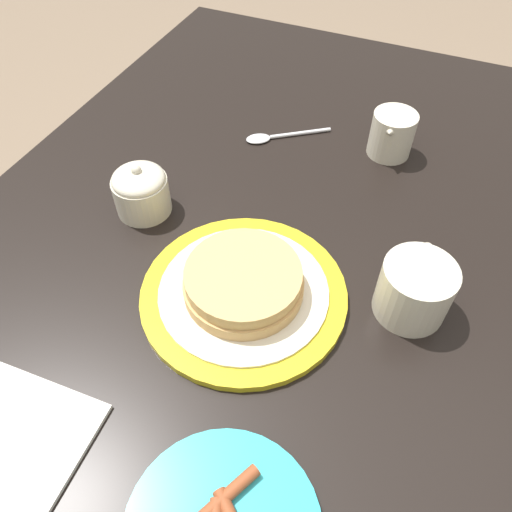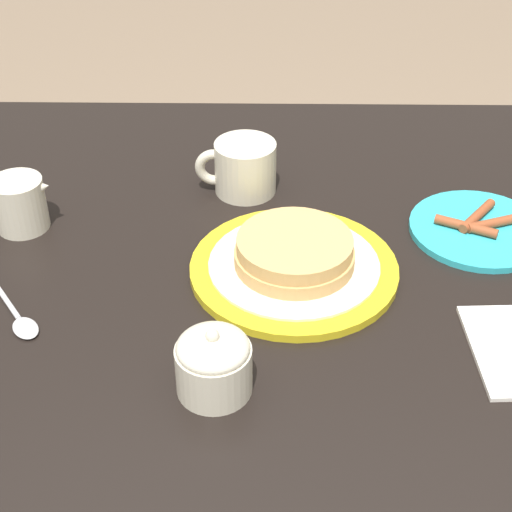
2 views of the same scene
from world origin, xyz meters
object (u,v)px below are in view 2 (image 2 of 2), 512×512
object	(u,v)px
creamer_pitcher	(20,203)
spoon	(17,316)
sugar_bowl	(214,363)
side_plate_bacon	(479,229)
coffee_mug	(243,167)
pancake_plate	(296,260)

from	to	relation	value
creamer_pitcher	spoon	world-z (taller)	creamer_pitcher
sugar_bowl	side_plate_bacon	bearing A→B (deg)	-139.16
sugar_bowl	coffee_mug	bearing A→B (deg)	-92.84
side_plate_bacon	spoon	xyz separation A→B (m)	(0.62, 0.20, -0.00)
coffee_mug	creamer_pitcher	xyz separation A→B (m)	(0.32, 0.11, -0.00)
pancake_plate	sugar_bowl	distance (m)	0.24
coffee_mug	sugar_bowl	bearing A→B (deg)	87.16
side_plate_bacon	coffee_mug	distance (m)	0.36
side_plate_bacon	coffee_mug	bearing A→B (deg)	-17.88
side_plate_bacon	coffee_mug	size ratio (longest dim) A/B	1.59
coffee_mug	spoon	world-z (taller)	coffee_mug
side_plate_bacon	sugar_bowl	world-z (taller)	sugar_bowl
coffee_mug	creamer_pitcher	size ratio (longest dim) A/B	1.13
side_plate_bacon	creamer_pitcher	distance (m)	0.66
side_plate_bacon	creamer_pitcher	size ratio (longest dim) A/B	1.79
coffee_mug	creamer_pitcher	world-z (taller)	creamer_pitcher
pancake_plate	creamer_pitcher	distance (m)	0.41
side_plate_bacon	coffee_mug	world-z (taller)	coffee_mug
creamer_pitcher	spoon	distance (m)	0.21
pancake_plate	coffee_mug	size ratio (longest dim) A/B	2.24
pancake_plate	spoon	distance (m)	0.37
pancake_plate	sugar_bowl	size ratio (longest dim) A/B	3.21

